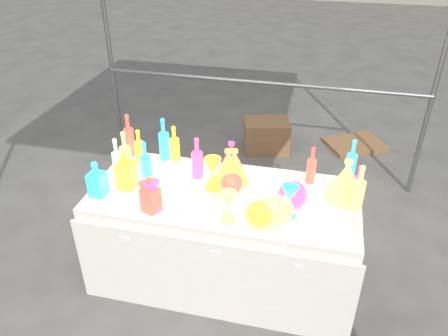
% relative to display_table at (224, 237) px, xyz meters
% --- Properties ---
extents(ground, '(80.00, 80.00, 0.00)m').
position_rel_display_table_xyz_m(ground, '(-0.00, 0.01, -0.37)').
color(ground, slate).
rests_on(ground, ground).
extents(display_table, '(1.84, 0.83, 0.75)m').
position_rel_display_table_xyz_m(display_table, '(0.00, 0.00, 0.00)').
color(display_table, white).
rests_on(display_table, ground).
extents(cardboard_box_closed, '(0.57, 0.47, 0.36)m').
position_rel_display_table_xyz_m(cardboard_box_closed, '(0.02, 2.02, -0.20)').
color(cardboard_box_closed, olive).
rests_on(cardboard_box_closed, ground).
extents(cardboard_box_flat, '(0.77, 0.70, 0.05)m').
position_rel_display_table_xyz_m(cardboard_box_flat, '(1.01, 2.33, -0.35)').
color(cardboard_box_flat, olive).
rests_on(cardboard_box_flat, ground).
extents(bottle_0, '(0.08, 0.08, 0.28)m').
position_rel_display_table_xyz_m(bottle_0, '(-0.46, 0.36, 0.52)').
color(bottle_0, '#C94912').
rests_on(bottle_0, display_table).
extents(bottle_1, '(0.11, 0.11, 0.34)m').
position_rel_display_table_xyz_m(bottle_1, '(-0.54, 0.36, 0.55)').
color(bottle_1, '#167E20').
rests_on(bottle_1, display_table).
extents(bottle_2, '(0.09, 0.09, 0.34)m').
position_rel_display_table_xyz_m(bottle_2, '(-0.82, 0.36, 0.55)').
color(bottle_2, orange).
rests_on(bottle_2, display_table).
extents(bottle_3, '(0.09, 0.09, 0.31)m').
position_rel_display_table_xyz_m(bottle_3, '(-0.23, 0.17, 0.53)').
color(bottle_3, blue).
rests_on(bottle_3, display_table).
extents(bottle_4, '(0.09, 0.09, 0.34)m').
position_rel_display_table_xyz_m(bottle_4, '(-0.73, 0.09, 0.55)').
color(bottle_4, '#13786D').
rests_on(bottle_4, display_table).
extents(bottle_5, '(0.09, 0.09, 0.32)m').
position_rel_display_table_xyz_m(bottle_5, '(-0.77, 0.03, 0.53)').
color(bottle_5, '#D72BAB').
rests_on(bottle_5, display_table).
extents(bottle_6, '(0.08, 0.08, 0.27)m').
position_rel_display_table_xyz_m(bottle_6, '(-0.70, 0.26, 0.51)').
color(bottle_6, '#C94912').
rests_on(bottle_6, display_table).
extents(bottle_7, '(0.08, 0.08, 0.32)m').
position_rel_display_table_xyz_m(bottle_7, '(-0.55, 0.02, 0.54)').
color(bottle_7, '#167E20').
rests_on(bottle_7, display_table).
extents(decanter_0, '(0.11, 0.11, 0.27)m').
position_rel_display_table_xyz_m(decanter_0, '(-0.66, -0.07, 0.51)').
color(decanter_0, '#C94912').
rests_on(decanter_0, display_table).
extents(decanter_1, '(0.13, 0.13, 0.25)m').
position_rel_display_table_xyz_m(decanter_1, '(-0.40, -0.28, 0.50)').
color(decanter_1, orange).
rests_on(decanter_1, display_table).
extents(decanter_2, '(0.11, 0.11, 0.26)m').
position_rel_display_table_xyz_m(decanter_2, '(-0.81, -0.20, 0.50)').
color(decanter_2, '#167E20').
rests_on(decanter_2, display_table).
extents(hourglass_0, '(0.12, 0.12, 0.19)m').
position_rel_display_table_xyz_m(hourglass_0, '(-0.44, -0.26, 0.47)').
color(hourglass_0, orange).
rests_on(hourglass_0, display_table).
extents(hourglass_1, '(0.11, 0.11, 0.21)m').
position_rel_display_table_xyz_m(hourglass_1, '(-0.39, -0.27, 0.48)').
color(hourglass_1, blue).
rests_on(hourglass_1, display_table).
extents(hourglass_2, '(0.13, 0.13, 0.21)m').
position_rel_display_table_xyz_m(hourglass_2, '(0.09, -0.27, 0.48)').
color(hourglass_2, '#13786D').
rests_on(hourglass_2, display_table).
extents(hourglass_3, '(0.14, 0.14, 0.22)m').
position_rel_display_table_xyz_m(hourglass_3, '(-0.36, -0.17, 0.48)').
color(hourglass_3, '#D72BAB').
rests_on(hourglass_3, display_table).
extents(hourglass_4, '(0.15, 0.15, 0.23)m').
position_rel_display_table_xyz_m(hourglass_4, '(-0.09, 0.05, 0.49)').
color(hourglass_4, '#C94912').
rests_on(hourglass_4, display_table).
extents(hourglass_5, '(0.12, 0.12, 0.21)m').
position_rel_display_table_xyz_m(hourglass_5, '(0.44, -0.13, 0.48)').
color(hourglass_5, '#167E20').
rests_on(hourglass_5, display_table).
extents(globe_0, '(0.21, 0.21, 0.13)m').
position_rel_display_table_xyz_m(globe_0, '(0.29, -0.26, 0.44)').
color(globe_0, '#C94912').
rests_on(globe_0, display_table).
extents(globe_1, '(0.25, 0.25, 0.15)m').
position_rel_display_table_xyz_m(globe_1, '(0.39, -0.20, 0.45)').
color(globe_1, '#13786D').
rests_on(globe_1, display_table).
extents(globe_2, '(0.20, 0.20, 0.13)m').
position_rel_display_table_xyz_m(globe_2, '(0.05, 0.03, 0.44)').
color(globe_2, orange).
rests_on(globe_2, display_table).
extents(globe_3, '(0.19, 0.19, 0.15)m').
position_rel_display_table_xyz_m(globe_3, '(0.46, -0.02, 0.45)').
color(globe_3, blue).
rests_on(globe_3, display_table).
extents(lampshade_0, '(0.27, 0.27, 0.25)m').
position_rel_display_table_xyz_m(lampshade_0, '(0.04, 0.17, 0.50)').
color(lampshade_0, yellow).
rests_on(lampshade_0, display_table).
extents(lampshade_1, '(0.27, 0.27, 0.27)m').
position_rel_display_table_xyz_m(lampshade_1, '(0.00, 0.13, 0.51)').
color(lampshade_1, yellow).
rests_on(lampshade_1, display_table).
extents(lampshade_2, '(0.24, 0.24, 0.24)m').
position_rel_display_table_xyz_m(lampshade_2, '(-0.01, 0.29, 0.50)').
color(lampshade_2, blue).
rests_on(lampshade_2, display_table).
extents(lampshade_3, '(0.32, 0.32, 0.29)m').
position_rel_display_table_xyz_m(lampshade_3, '(0.78, 0.13, 0.52)').
color(lampshade_3, '#13786D').
rests_on(lampshade_3, display_table).
extents(bottle_8, '(0.08, 0.08, 0.32)m').
position_rel_display_table_xyz_m(bottle_8, '(0.82, 0.37, 0.54)').
color(bottle_8, '#167E20').
rests_on(bottle_8, display_table).
extents(bottle_9, '(0.08, 0.08, 0.28)m').
position_rel_display_table_xyz_m(bottle_9, '(0.55, 0.28, 0.52)').
color(bottle_9, orange).
rests_on(bottle_9, display_table).
extents(bottle_10, '(0.07, 0.07, 0.25)m').
position_rel_display_table_xyz_m(bottle_10, '(0.86, 0.15, 0.50)').
color(bottle_10, blue).
rests_on(bottle_10, display_table).
extents(bottle_11, '(0.09, 0.09, 0.33)m').
position_rel_display_table_xyz_m(bottle_11, '(0.86, 0.03, 0.54)').
color(bottle_11, '#13786D').
rests_on(bottle_11, display_table).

